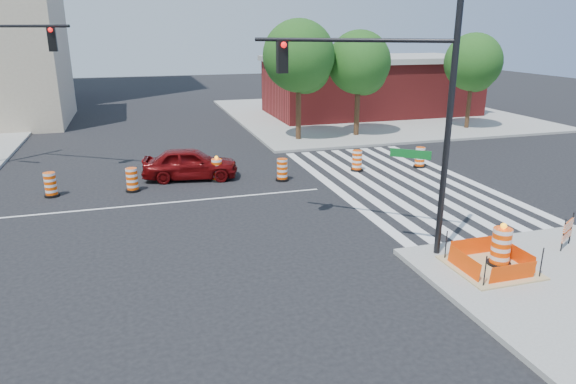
# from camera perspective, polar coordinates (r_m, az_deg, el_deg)

# --- Properties ---
(ground) EXTENTS (120.00, 120.00, 0.00)m
(ground) POSITION_cam_1_polar(r_m,az_deg,el_deg) (21.14, -14.91, -1.33)
(ground) COLOR black
(ground) RESTS_ON ground
(sidewalk_ne) EXTENTS (22.00, 22.00, 0.15)m
(sidewalk_ne) POSITION_cam_1_polar(r_m,az_deg,el_deg) (42.76, 9.01, 8.59)
(sidewalk_ne) COLOR gray
(sidewalk_ne) RESTS_ON ground
(crosswalk_east) EXTENTS (6.75, 13.50, 0.01)m
(crosswalk_east) POSITION_cam_1_polar(r_m,az_deg,el_deg) (23.97, 12.16, 1.13)
(crosswalk_east) COLOR silver
(crosswalk_east) RESTS_ON ground
(lane_centerline) EXTENTS (14.00, 0.12, 0.01)m
(lane_centerline) POSITION_cam_1_polar(r_m,az_deg,el_deg) (21.14, -14.91, -1.31)
(lane_centerline) COLOR silver
(lane_centerline) RESTS_ON ground
(excavation_pit) EXTENTS (2.20, 2.20, 0.90)m
(excavation_pit) POSITION_cam_1_polar(r_m,az_deg,el_deg) (15.85, 21.55, -7.65)
(excavation_pit) COLOR tan
(excavation_pit) RESTS_ON ground
(brick_storefront) EXTENTS (16.50, 8.50, 4.60)m
(brick_storefront) POSITION_cam_1_polar(r_m,az_deg,el_deg) (42.48, 9.16, 11.58)
(brick_storefront) COLOR maroon
(brick_storefront) RESTS_ON ground
(red_coupe) EXTENTS (4.55, 2.43, 1.47)m
(red_coupe) POSITION_cam_1_polar(r_m,az_deg,el_deg) (24.16, -10.80, 3.14)
(red_coupe) COLOR #5F0809
(red_coupe) RESTS_ON ground
(signal_pole_se) EXTENTS (4.79, 3.93, 8.01)m
(signal_pole_se) POSITION_cam_1_polar(r_m,az_deg,el_deg) (15.39, 11.42, 10.78)
(signal_pole_se) COLOR black
(signal_pole_se) RESTS_ON ground
(pit_drum) EXTENTS (0.67, 0.67, 1.32)m
(pit_drum) POSITION_cam_1_polar(r_m,az_deg,el_deg) (15.92, 22.56, -5.79)
(pit_drum) COLOR black
(pit_drum) RESTS_ON ground
(barricade) EXTENTS (0.80, 0.49, 1.05)m
(barricade) POSITION_cam_1_polar(r_m,az_deg,el_deg) (18.11, 28.65, -3.74)
(barricade) COLOR #FF4C05
(barricade) RESTS_ON ground
(tree_north_c) EXTENTS (4.29, 4.29, 7.29)m
(tree_north_c) POSITION_cam_1_polar(r_m,az_deg,el_deg) (31.49, 1.26, 14.44)
(tree_north_c) COLOR #382314
(tree_north_c) RESTS_ON ground
(tree_north_d) EXTENTS (3.91, 3.91, 6.66)m
(tree_north_d) POSITION_cam_1_polar(r_m,az_deg,el_deg) (33.09, 7.92, 13.70)
(tree_north_d) COLOR #382314
(tree_north_d) RESTS_ON ground
(tree_north_e) EXTENTS (3.80, 3.80, 6.47)m
(tree_north_e) POSITION_cam_1_polar(r_m,az_deg,el_deg) (37.41, 19.88, 13.10)
(tree_north_e) COLOR #382314
(tree_north_e) RESTS_ON ground
(median_drum_2) EXTENTS (0.60, 0.60, 1.02)m
(median_drum_2) POSITION_cam_1_polar(r_m,az_deg,el_deg) (23.41, -24.87, 0.67)
(median_drum_2) COLOR black
(median_drum_2) RESTS_ON ground
(median_drum_3) EXTENTS (0.60, 0.60, 1.02)m
(median_drum_3) POSITION_cam_1_polar(r_m,az_deg,el_deg) (22.92, -16.93, 1.22)
(median_drum_3) COLOR black
(median_drum_3) RESTS_ON ground
(median_drum_4) EXTENTS (0.60, 0.60, 1.18)m
(median_drum_4) POSITION_cam_1_polar(r_m,az_deg,el_deg) (23.67, -7.90, 2.37)
(median_drum_4) COLOR black
(median_drum_4) RESTS_ON ground
(median_drum_5) EXTENTS (0.60, 0.60, 1.02)m
(median_drum_5) POSITION_cam_1_polar(r_m,az_deg,el_deg) (23.50, -0.64, 2.41)
(median_drum_5) COLOR black
(median_drum_5) RESTS_ON ground
(median_drum_6) EXTENTS (0.60, 0.60, 1.02)m
(median_drum_6) POSITION_cam_1_polar(r_m,az_deg,el_deg) (25.35, 7.67, 3.39)
(median_drum_6) COLOR black
(median_drum_6) RESTS_ON ground
(median_drum_7) EXTENTS (0.60, 0.60, 1.02)m
(median_drum_7) POSITION_cam_1_polar(r_m,az_deg,el_deg) (26.64, 14.44, 3.67)
(median_drum_7) COLOR black
(median_drum_7) RESTS_ON ground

